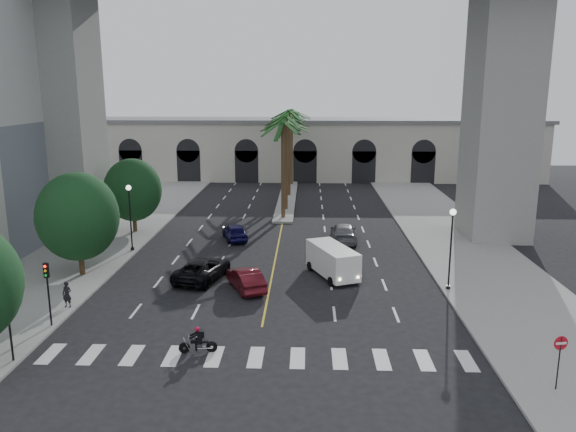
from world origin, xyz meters
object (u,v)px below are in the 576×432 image
object	(u,v)px
lamp_post_left_far	(130,212)
do_not_enter_sign	(560,352)
car_d	(343,233)
pedestrian_a	(67,294)
traffic_signal_near	(8,313)
cargo_van	(333,260)
lamp_post_right	(451,242)
car_b	(246,279)
car_a	(338,263)
car_c	(203,269)
motorcycle_rider	(199,341)
traffic_signal_far	(48,284)
car_e	(235,232)

from	to	relation	value
lamp_post_left_far	do_not_enter_sign	size ratio (longest dim) A/B	2.09
car_d	pedestrian_a	xyz separation A→B (m)	(-16.96, -15.66, 0.16)
traffic_signal_near	cargo_van	world-z (taller)	traffic_signal_near
lamp_post_right	pedestrian_a	distance (m)	23.34
lamp_post_right	cargo_van	bearing A→B (deg)	160.91
do_not_enter_sign	cargo_van	bearing A→B (deg)	109.61
car_b	lamp_post_right	bearing A→B (deg)	156.87
car_b	car_d	world-z (taller)	car_d
car_a	car_c	bearing A→B (deg)	-9.98
traffic_signal_near	car_d	bearing A→B (deg)	53.02
motorcycle_rider	traffic_signal_far	bearing A→B (deg)	155.71
do_not_enter_sign	motorcycle_rider	bearing A→B (deg)	157.46
do_not_enter_sign	car_a	bearing A→B (deg)	107.43
car_b	traffic_signal_near	bearing A→B (deg)	22.64
cargo_van	pedestrian_a	size ratio (longest dim) A/B	3.44
traffic_signal_near	car_b	size ratio (longest dim) A/B	0.85
traffic_signal_far	car_a	bearing A→B (deg)	31.12
lamp_post_left_far	car_e	xyz separation A→B (m)	(7.64, 3.90, -2.51)
car_c	car_d	distance (m)	14.28
traffic_signal_far	cargo_van	xyz separation A→B (m)	(15.45, 9.01, -1.32)
lamp_post_left_far	motorcycle_rider	bearing A→B (deg)	-63.30
do_not_enter_sign	lamp_post_right	bearing A→B (deg)	86.04
car_a	lamp_post_right	bearing A→B (deg)	136.78
car_b	car_e	bearing A→B (deg)	-103.27
car_a	car_b	xyz separation A→B (m)	(-6.08, -3.25, -0.09)
motorcycle_rider	car_c	size ratio (longest dim) A/B	0.35
lamp_post_left_far	do_not_enter_sign	distance (m)	31.70
traffic_signal_near	lamp_post_right	bearing A→B (deg)	24.82
cargo_van	do_not_enter_sign	bearing A→B (deg)	-81.72
lamp_post_left_far	traffic_signal_near	xyz separation A→B (m)	(0.10, -18.50, -0.71)
lamp_post_right	do_not_enter_sign	bearing A→B (deg)	-82.61
lamp_post_left_far	traffic_signal_far	size ratio (longest dim) A/B	1.47
car_e	cargo_van	size ratio (longest dim) A/B	0.78
car_b	cargo_van	world-z (taller)	cargo_van
traffic_signal_far	pedestrian_a	bearing A→B (deg)	94.41
traffic_signal_near	car_c	world-z (taller)	traffic_signal_near
traffic_signal_near	cargo_van	bearing A→B (deg)	40.09
motorcycle_rider	pedestrian_a	size ratio (longest dim) A/B	1.20
car_d	lamp_post_right	bearing A→B (deg)	117.84
traffic_signal_far	motorcycle_rider	world-z (taller)	traffic_signal_far
do_not_enter_sign	car_e	bearing A→B (deg)	113.42
car_b	car_c	world-z (taller)	car_c
car_b	car_d	size ratio (longest dim) A/B	0.81
lamp_post_right	car_c	distance (m)	16.30
car_e	do_not_enter_sign	xyz separation A→B (m)	(16.74, -24.12, 1.15)
pedestrian_a	car_d	bearing A→B (deg)	52.79
traffic_signal_far	do_not_enter_sign	xyz separation A→B (m)	(24.28, -5.71, -0.65)
lamp_post_left_far	car_e	bearing A→B (deg)	27.07
lamp_post_left_far	car_c	world-z (taller)	lamp_post_left_far
motorcycle_rider	car_e	distance (m)	21.01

